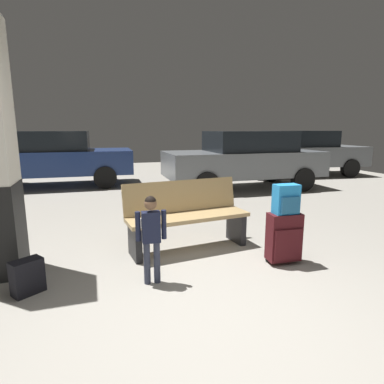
{
  "coord_description": "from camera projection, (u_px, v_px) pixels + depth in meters",
  "views": [
    {
      "loc": [
        -0.9,
        -2.12,
        1.56
      ],
      "look_at": [
        0.18,
        1.3,
        0.85
      ],
      "focal_mm": 29.84,
      "sensor_mm": 36.0,
      "label": 1
    }
  ],
  "objects": [
    {
      "name": "suitcase",
      "position": [
        284.0,
        237.0,
        3.72
      ],
      "size": [
        0.39,
        0.26,
        0.6
      ],
      "color": "#471419",
      "rests_on": "ground_plane"
    },
    {
      "name": "backpack_dark_floor",
      "position": [
        27.0,
        277.0,
        3.06
      ],
      "size": [
        0.32,
        0.3,
        0.34
      ],
      "color": "black",
      "rests_on": "ground_plane"
    },
    {
      "name": "bench",
      "position": [
        187.0,
        216.0,
        4.2
      ],
      "size": [
        1.65,
        0.71,
        0.89
      ],
      "color": "tan",
      "rests_on": "ground_plane"
    },
    {
      "name": "backpack_bright",
      "position": [
        286.0,
        200.0,
        3.63
      ],
      "size": [
        0.28,
        0.2,
        0.34
      ],
      "color": "#268CD8",
      "rests_on": "suitcase"
    },
    {
      "name": "ground_plane",
      "position": [
        143.0,
        212.0,
        6.31
      ],
      "size": [
        18.0,
        18.0,
        0.1
      ],
      "primitive_type": "cube",
      "color": "gray"
    },
    {
      "name": "child",
      "position": [
        151.0,
        230.0,
        3.19
      ],
      "size": [
        0.31,
        0.19,
        0.92
      ],
      "color": "#33384C",
      "rests_on": "ground_plane"
    },
    {
      "name": "parked_car_near",
      "position": [
        245.0,
        158.0,
        8.43
      ],
      "size": [
        4.12,
        1.85,
        1.51
      ],
      "color": "slate",
      "rests_on": "ground_plane"
    },
    {
      "name": "parked_car_far",
      "position": [
        54.0,
        157.0,
        8.78
      ],
      "size": [
        4.16,
        1.91,
        1.51
      ],
      "color": "navy",
      "rests_on": "ground_plane"
    },
    {
      "name": "parked_car_side",
      "position": [
        301.0,
        152.0,
        10.9
      ],
      "size": [
        4.27,
        2.15,
        1.51
      ],
      "color": "slate",
      "rests_on": "ground_plane"
    }
  ]
}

